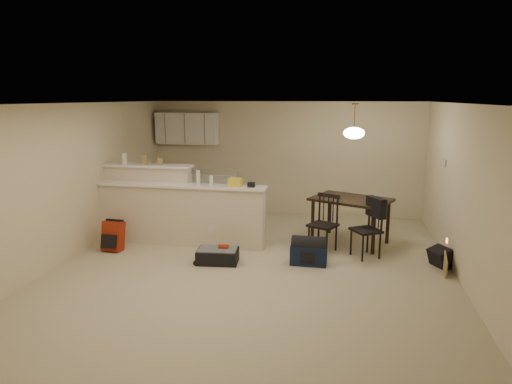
% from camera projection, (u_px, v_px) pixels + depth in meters
% --- Properties ---
extents(room, '(7.00, 7.02, 2.50)m').
position_uv_depth(room, '(254.00, 189.00, 6.81)').
color(room, '#BEB392').
rests_on(room, ground).
extents(breakfast_bar, '(3.08, 0.58, 1.39)m').
position_uv_depth(breakfast_bar, '(169.00, 209.00, 8.22)').
color(breakfast_bar, beige).
rests_on(breakfast_bar, ground).
extents(upper_cabinets, '(1.40, 0.34, 0.70)m').
position_uv_depth(upper_cabinets, '(187.00, 128.00, 10.28)').
color(upper_cabinets, white).
rests_on(upper_cabinets, room).
extents(kitchen_counter, '(1.80, 0.60, 0.90)m').
position_uv_depth(kitchen_counter, '(196.00, 193.00, 10.42)').
color(kitchen_counter, white).
rests_on(kitchen_counter, ground).
extents(thermostat, '(0.02, 0.12, 0.12)m').
position_uv_depth(thermostat, '(445.00, 163.00, 7.68)').
color(thermostat, beige).
rests_on(thermostat, room).
extents(jar, '(0.10, 0.10, 0.20)m').
position_uv_depth(jar, '(124.00, 158.00, 8.34)').
color(jar, silver).
rests_on(jar, breakfast_bar).
extents(cereal_box, '(0.10, 0.07, 0.16)m').
position_uv_depth(cereal_box, '(144.00, 160.00, 8.27)').
color(cereal_box, '#95804D').
rests_on(cereal_box, breakfast_bar).
extents(small_box, '(0.08, 0.06, 0.12)m').
position_uv_depth(small_box, '(160.00, 162.00, 8.21)').
color(small_box, '#95804D').
rests_on(small_box, breakfast_bar).
extents(bottle_a, '(0.07, 0.07, 0.26)m').
position_uv_depth(bottle_a, '(198.00, 178.00, 7.90)').
color(bottle_a, silver).
rests_on(bottle_a, breakfast_bar).
extents(bottle_b, '(0.06, 0.06, 0.18)m').
position_uv_depth(bottle_b, '(211.00, 180.00, 7.86)').
color(bottle_b, silver).
rests_on(bottle_b, breakfast_bar).
extents(bag_lump, '(0.22, 0.18, 0.14)m').
position_uv_depth(bag_lump, '(235.00, 182.00, 7.79)').
color(bag_lump, '#95804D').
rests_on(bag_lump, breakfast_bar).
extents(pouch, '(0.12, 0.10, 0.08)m').
position_uv_depth(pouch, '(251.00, 185.00, 7.74)').
color(pouch, '#95804D').
rests_on(pouch, breakfast_bar).
extents(dining_table, '(1.56, 1.34, 0.82)m').
position_uv_depth(dining_table, '(351.00, 204.00, 8.13)').
color(dining_table, black).
rests_on(dining_table, ground).
extents(pendant_lamp, '(0.36, 0.36, 0.62)m').
position_uv_depth(pendant_lamp, '(354.00, 133.00, 7.87)').
color(pendant_lamp, brown).
rests_on(pendant_lamp, room).
extents(dining_chair_near, '(0.56, 0.55, 0.97)m').
position_uv_depth(dining_chair_near, '(323.00, 223.00, 7.73)').
color(dining_chair_near, black).
rests_on(dining_chair_near, ground).
extents(dining_chair_far, '(0.57, 0.57, 0.97)m').
position_uv_depth(dining_chair_far, '(366.00, 229.00, 7.44)').
color(dining_chair_far, black).
rests_on(dining_chair_far, ground).
extents(suitcase, '(0.68, 0.48, 0.22)m').
position_uv_depth(suitcase, '(218.00, 256.00, 7.26)').
color(suitcase, black).
rests_on(suitcase, ground).
extents(red_backpack, '(0.35, 0.23, 0.50)m').
position_uv_depth(red_backpack, '(113.00, 236.00, 7.82)').
color(red_backpack, '#9E2811').
rests_on(red_backpack, ground).
extents(navy_duffel, '(0.57, 0.31, 0.31)m').
position_uv_depth(navy_duffel, '(309.00, 254.00, 7.19)').
color(navy_duffel, '#101B35').
rests_on(navy_duffel, ground).
extents(black_daypack, '(0.37, 0.40, 0.29)m').
position_uv_depth(black_daypack, '(441.00, 257.00, 7.08)').
color(black_daypack, black).
rests_on(black_daypack, ground).
extents(cardboard_sheet, '(0.05, 0.39, 0.29)m').
position_uv_depth(cardboard_sheet, '(445.00, 265.00, 6.75)').
color(cardboard_sheet, '#95804D').
rests_on(cardboard_sheet, ground).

